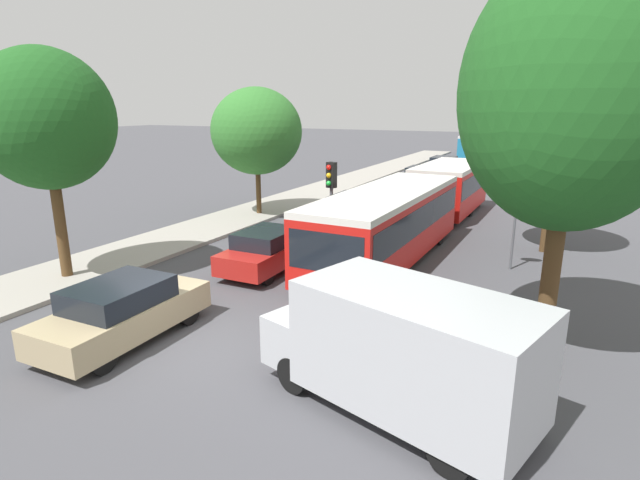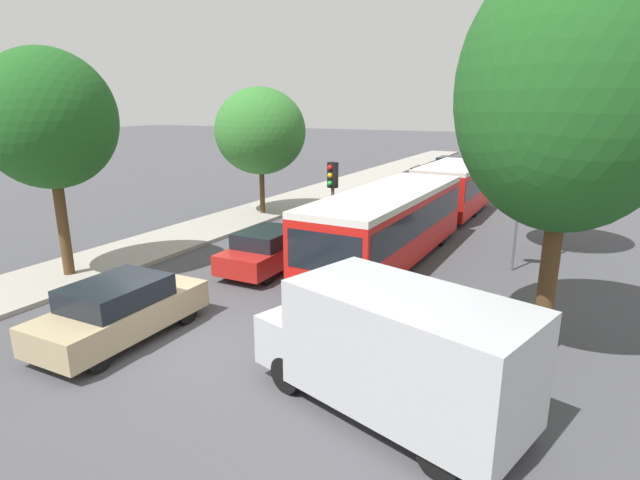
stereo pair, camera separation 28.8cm
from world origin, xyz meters
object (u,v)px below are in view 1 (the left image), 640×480
Objects in this scene: traffic_light at (331,188)px; tree_left_mid at (256,134)px; articulated_bus at (418,203)px; white_van at (403,348)px; tree_right_mid at (558,124)px; queued_car_tan at (123,311)px; queued_car_navy at (353,210)px; queued_car_green at (420,177)px; direction_sign_post at (561,185)px; no_entry_sign at (516,214)px; queued_car_blue at (394,190)px; tree_right_near at (574,93)px; queued_car_red at (268,250)px; queued_car_silver at (444,166)px; city_bus_rear at (478,144)px; tree_left_near at (46,120)px.

tree_left_mid is (-6.13, 4.59, 1.52)m from traffic_light.
articulated_bus reaches higher than white_van.
queued_car_tan is at bearing -124.01° from tree_right_mid.
tree_right_mid is (13.07, -0.56, 0.66)m from tree_left_mid.
queued_car_navy reaches higher than queued_car_green.
queued_car_tan is 0.67× the size of tree_left_mid.
direction_sign_post is (8.28, -0.78, 1.82)m from queued_car_navy.
direction_sign_post is at bearing 88.93° from articulated_bus.
no_entry_sign is (7.42, -15.67, 1.18)m from queued_car_green.
queued_car_green is at bearing -58.72° from white_van.
queued_car_blue is (-3.27, 6.92, -0.75)m from articulated_bus.
no_entry_sign is 4.04m from tree_right_mid.
traffic_light is (1.39, 8.32, 1.77)m from queued_car_tan.
traffic_light is (-2.10, -3.95, 1.05)m from articulated_bus.
tree_right_near is (0.09, -8.23, 2.99)m from direction_sign_post.
queued_car_red is at bearing -54.61° from tree_left_mid.
queued_car_silver is (-0.22, 18.65, 0.02)m from queued_car_navy.
tree_right_near is at bearing -172.29° from city_bus_rear.
white_van reaches higher than queued_car_red.
queued_car_red is 1.00× the size of queued_car_green.
queued_car_navy is at bearing -153.41° from traffic_light.
queued_car_navy reaches higher than queued_car_red.
queued_car_blue is 0.62× the size of tree_right_mid.
white_van is 1.49× the size of direction_sign_post.
tree_left_near is (-11.56, 2.12, 3.66)m from white_van.
queued_car_tan is 1.04× the size of queued_car_green.
tree_right_near is at bearing 33.20° from articulated_bus.
traffic_light reaches higher than queued_car_tan.
tree_left_mid is at bearing 88.89° from tree_left_near.
queued_car_blue is at bearing -1.21° from queued_car_tan.
tree_right_mid reaches higher than tree_left_mid.
tree_right_mid reaches higher than queued_car_red.
tree_left_mid is (-11.36, 12.76, 2.77)m from white_van.
traffic_light is at bearing 148.65° from tree_right_near.
white_van is 0.77× the size of tree_left_near.
queued_car_navy is at bearing 176.79° from city_bus_rear.
tree_left_mid is (-4.79, -12.32, 3.31)m from queued_car_green.
articulated_bus is at bearing -16.43° from queued_car_tan.
queued_car_red is (0.09, -40.94, -0.75)m from city_bus_rear.
queued_car_red is 1.41× the size of no_entry_sign.
tree_left_near is at bearing -142.79° from tree_right_mid.
traffic_light is (-5.23, 8.17, 1.26)m from white_van.
queued_car_silver is 21.17m from tree_right_mid.
tree_left_mid reaches higher than queued_car_navy.
articulated_bus is 3.90× the size of queued_car_silver.
no_entry_sign reaches higher than white_van.
city_bus_rear is at bearing 103.34° from tree_right_mid.
queued_car_navy is 6.36m from queued_car_blue.
city_bus_rear is 34.37m from tree_left_mid.
city_bus_rear reaches higher than queued_car_blue.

